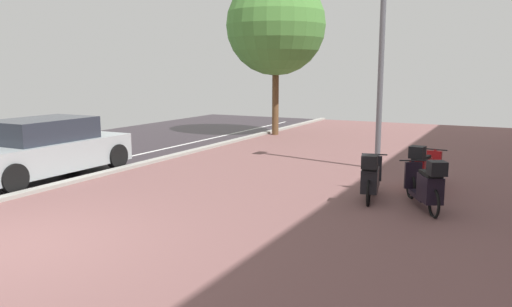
# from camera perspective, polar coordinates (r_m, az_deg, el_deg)

# --- Properties ---
(ground) EXTENTS (21.00, 40.00, 0.13)m
(ground) POSITION_cam_1_polar(r_m,az_deg,el_deg) (7.10, -19.00, -11.87)
(ground) COLOR #2A2128
(scooter_near) EXTENTS (0.58, 1.83, 1.00)m
(scooter_near) POSITION_cam_1_polar(r_m,az_deg,el_deg) (11.18, 18.19, -1.62)
(scooter_near) COLOR black
(scooter_near) RESTS_ON ground
(scooter_mid) EXTENTS (0.65, 1.83, 0.98)m
(scooter_mid) POSITION_cam_1_polar(r_m,az_deg,el_deg) (10.03, 12.71, -2.65)
(scooter_mid) COLOR black
(scooter_mid) RESTS_ON ground
(scooter_far) EXTENTS (1.02, 1.67, 1.00)m
(scooter_far) POSITION_cam_1_polar(r_m,az_deg,el_deg) (9.55, 18.56, -3.45)
(scooter_far) COLOR black
(scooter_far) RESTS_ON ground
(parked_car_near) EXTENTS (1.87, 4.06, 1.37)m
(parked_car_near) POSITION_cam_1_polar(r_m,az_deg,el_deg) (12.95, -22.62, 0.48)
(parked_car_near) COLOR #A0AAAB
(parked_car_near) RESTS_ON ground
(lamp_post) EXTENTS (0.20, 0.52, 5.32)m
(lamp_post) POSITION_cam_1_polar(r_m,az_deg,el_deg) (13.13, 13.88, 11.23)
(lamp_post) COLOR slate
(lamp_post) RESTS_ON ground
(street_tree) EXTENTS (3.74, 3.74, 6.01)m
(street_tree) POSITION_cam_1_polar(r_m,az_deg,el_deg) (19.71, 2.24, 14.12)
(street_tree) COLOR brown
(street_tree) RESTS_ON ground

